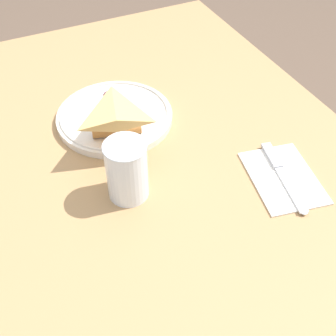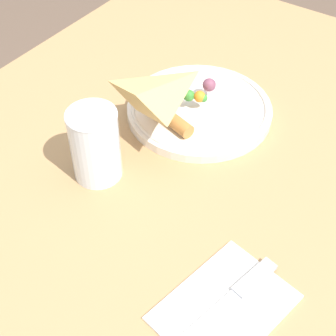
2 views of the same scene
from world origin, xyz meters
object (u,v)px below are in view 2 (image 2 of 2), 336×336
Objects in this scene: dining_table at (168,211)px; milk_glass at (95,147)px; plate_pizza at (198,108)px; napkin_folded at (224,307)px; butter_knife at (229,301)px.

dining_table is 10.16× the size of milk_glass.
dining_table is at bearing 13.03° from plate_pizza.
milk_glass is at bearing -13.44° from plate_pizza.
plate_pizza reaches higher than dining_table.
napkin_folded is (0.30, 0.23, -0.01)m from plate_pizza.
butter_knife reaches higher than dining_table.
milk_glass is 0.64× the size of butter_knife.
napkin_folded is (0.16, 0.20, 0.11)m from dining_table.
dining_table is 0.28m from butter_knife.
milk_glass reaches higher than butter_knife.
napkin_folded is 0.01m from butter_knife.
butter_knife is at bearing 167.60° from napkin_folded.
plate_pizza reaches higher than napkin_folded.
plate_pizza is 0.38m from napkin_folded.
milk_glass reaches higher than plate_pizza.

